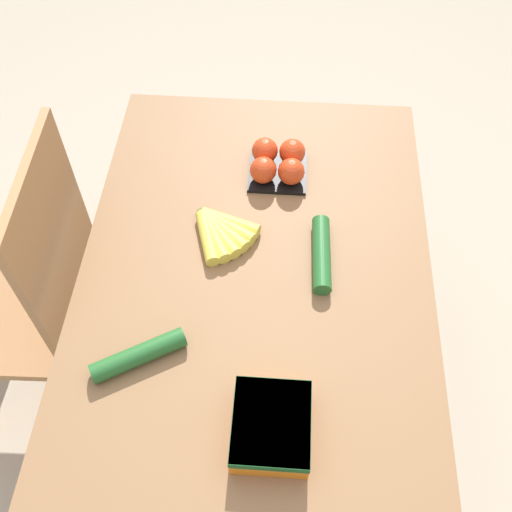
# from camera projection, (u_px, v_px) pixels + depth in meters

# --- Properties ---
(ground_plane) EXTENTS (12.00, 12.00, 0.00)m
(ground_plane) POSITION_uv_depth(u_px,v_px,m) (256.00, 399.00, 1.95)
(ground_plane) COLOR #B7A88E
(dining_table) EXTENTS (1.11, 0.78, 0.77)m
(dining_table) POSITION_uv_depth(u_px,v_px,m) (256.00, 294.00, 1.43)
(dining_table) COLOR olive
(dining_table) RESTS_ON ground_plane
(chair) EXTENTS (0.43, 0.41, 0.99)m
(chair) POSITION_uv_depth(u_px,v_px,m) (35.00, 297.00, 1.58)
(chair) COLOR #A87547
(chair) RESTS_ON ground_plane
(banana_bunch) EXTENTS (0.16, 0.16, 0.03)m
(banana_bunch) POSITION_uv_depth(u_px,v_px,m) (220.00, 231.00, 1.36)
(banana_bunch) COLOR brown
(banana_bunch) RESTS_ON dining_table
(tomato_pack) EXTENTS (0.14, 0.14, 0.07)m
(tomato_pack) POSITION_uv_depth(u_px,v_px,m) (278.00, 163.00, 1.46)
(tomato_pack) COLOR black
(tomato_pack) RESTS_ON dining_table
(carrot_bag) EXTENTS (0.16, 0.14, 0.06)m
(carrot_bag) POSITION_uv_depth(u_px,v_px,m) (271.00, 426.00, 1.08)
(carrot_bag) COLOR orange
(carrot_bag) RESTS_ON dining_table
(cucumber_near) EXTENTS (0.19, 0.04, 0.04)m
(cucumber_near) POSITION_uv_depth(u_px,v_px,m) (321.00, 254.00, 1.32)
(cucumber_near) COLOR #236028
(cucumber_near) RESTS_ON dining_table
(cucumber_far) EXTENTS (0.13, 0.19, 0.04)m
(cucumber_far) POSITION_uv_depth(u_px,v_px,m) (139.00, 355.00, 1.18)
(cucumber_far) COLOR #236028
(cucumber_far) RESTS_ON dining_table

